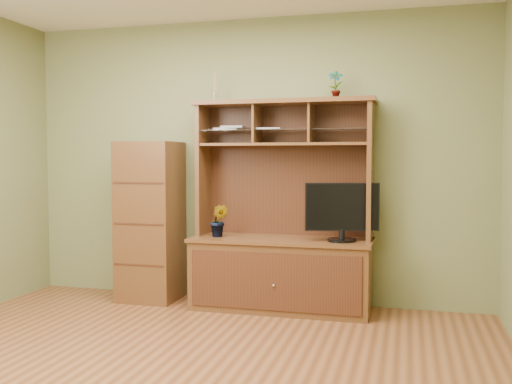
% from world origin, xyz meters
% --- Properties ---
extents(room, '(4.54, 4.04, 2.74)m').
position_xyz_m(room, '(0.00, 0.00, 1.35)').
color(room, brown).
rests_on(room, ground).
extents(media_hutch, '(1.66, 0.61, 1.90)m').
position_xyz_m(media_hutch, '(0.37, 1.73, 0.52)').
color(media_hutch, '#482A14').
rests_on(media_hutch, room).
extents(monitor, '(0.64, 0.25, 0.51)m').
position_xyz_m(monitor, '(0.92, 1.65, 0.92)').
color(monitor, black).
rests_on(monitor, media_hutch).
extents(orchid_plant, '(0.17, 0.13, 0.30)m').
position_xyz_m(orchid_plant, '(-0.20, 1.65, 0.80)').
color(orchid_plant, '#30561D').
rests_on(orchid_plant, media_hutch).
extents(top_plant, '(0.14, 0.10, 0.25)m').
position_xyz_m(top_plant, '(0.83, 1.80, 2.03)').
color(top_plant, '#326523').
rests_on(top_plant, media_hutch).
extents(reed_diffuser, '(0.06, 0.06, 0.29)m').
position_xyz_m(reed_diffuser, '(-0.29, 1.81, 2.01)').
color(reed_diffuser, silver).
rests_on(reed_diffuser, media_hutch).
extents(magazines, '(0.66, 0.22, 0.04)m').
position_xyz_m(magazines, '(-0.03, 1.80, 1.65)').
color(magazines, '#9D9DA1').
rests_on(magazines, media_hutch).
extents(side_cabinet, '(0.55, 0.50, 1.53)m').
position_xyz_m(side_cabinet, '(-0.94, 1.73, 0.76)').
color(side_cabinet, '#482A14').
rests_on(side_cabinet, room).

